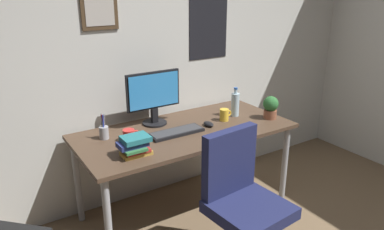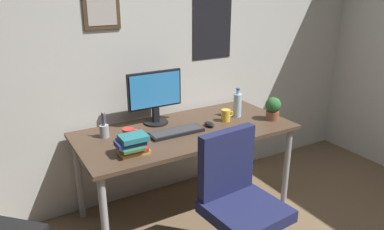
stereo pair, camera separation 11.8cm
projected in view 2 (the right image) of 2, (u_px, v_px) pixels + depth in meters
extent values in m
cube|color=silver|center=(168.00, 49.00, 3.18)|extent=(4.40, 0.08, 2.60)
cube|color=#4C3823|center=(101.00, 6.00, 2.75)|extent=(0.28, 0.02, 0.34)
cube|color=beige|center=(102.00, 6.00, 2.74)|extent=(0.22, 0.00, 0.28)
cube|color=black|center=(212.00, 27.00, 3.29)|extent=(0.40, 0.01, 0.56)
cube|color=#4C3828|center=(186.00, 131.00, 2.94)|extent=(1.71, 0.80, 0.03)
cylinder|color=#9EA0A5|center=(105.00, 224.00, 2.41)|extent=(0.05, 0.05, 0.71)
cylinder|color=#9EA0A5|center=(287.00, 167.00, 3.16)|extent=(0.05, 0.05, 0.71)
cylinder|color=#9EA0A5|center=(79.00, 179.00, 2.97)|extent=(0.05, 0.05, 0.71)
cylinder|color=#9EA0A5|center=(239.00, 139.00, 3.71)|extent=(0.05, 0.05, 0.71)
cube|color=#1E234C|center=(245.00, 211.00, 2.36)|extent=(0.50, 0.50, 0.08)
cube|color=#1E234C|center=(227.00, 162.00, 2.43)|extent=(0.42, 0.11, 0.45)
cylinder|color=black|center=(156.00, 122.00, 3.05)|extent=(0.20, 0.20, 0.01)
cube|color=black|center=(156.00, 115.00, 3.03)|extent=(0.05, 0.04, 0.12)
cube|color=black|center=(155.00, 90.00, 2.96)|extent=(0.46, 0.02, 0.30)
cube|color=#338CD8|center=(156.00, 90.00, 2.95)|extent=(0.43, 0.00, 0.27)
cube|color=black|center=(176.00, 132.00, 2.84)|extent=(0.43, 0.15, 0.02)
cube|color=#38383A|center=(176.00, 130.00, 2.84)|extent=(0.41, 0.13, 0.00)
ellipsoid|color=black|center=(209.00, 124.00, 2.98)|extent=(0.06, 0.11, 0.04)
cylinder|color=silver|center=(237.00, 105.00, 3.18)|extent=(0.07, 0.07, 0.20)
cylinder|color=silver|center=(238.00, 92.00, 3.14)|extent=(0.03, 0.03, 0.04)
cylinder|color=#2659B2|center=(238.00, 89.00, 3.13)|extent=(0.03, 0.03, 0.01)
cylinder|color=yellow|center=(226.00, 115.00, 3.09)|extent=(0.08, 0.08, 0.10)
torus|color=yellow|center=(231.00, 114.00, 3.11)|extent=(0.05, 0.01, 0.05)
cylinder|color=red|center=(128.00, 134.00, 2.72)|extent=(0.09, 0.09, 0.09)
torus|color=red|center=(135.00, 132.00, 2.74)|extent=(0.05, 0.01, 0.05)
cylinder|color=brown|center=(272.00, 115.00, 3.13)|extent=(0.11, 0.11, 0.07)
sphere|color=#2D6B33|center=(273.00, 105.00, 3.09)|extent=(0.13, 0.13, 0.13)
ellipsoid|color=#287A38|center=(268.00, 105.00, 3.10)|extent=(0.07, 0.08, 0.02)
ellipsoid|color=#287A38|center=(274.00, 103.00, 3.13)|extent=(0.07, 0.08, 0.02)
ellipsoid|color=#287A38|center=(273.00, 106.00, 3.06)|extent=(0.08, 0.07, 0.02)
cylinder|color=#9EA0A5|center=(104.00, 131.00, 2.76)|extent=(0.07, 0.07, 0.09)
cylinder|color=#263FBF|center=(104.00, 122.00, 2.73)|extent=(0.01, 0.01, 0.13)
cylinder|color=red|center=(103.00, 122.00, 2.74)|extent=(0.01, 0.01, 0.13)
cylinder|color=black|center=(102.00, 121.00, 2.74)|extent=(0.01, 0.01, 0.13)
cylinder|color=#9EA0A5|center=(105.00, 121.00, 2.74)|extent=(0.01, 0.03, 0.14)
cylinder|color=#9EA0A5|center=(103.00, 121.00, 2.73)|extent=(0.01, 0.02, 0.14)
cube|color=gold|center=(134.00, 152.00, 2.51)|extent=(0.20, 0.12, 0.03)
cube|color=#B22D28|center=(134.00, 149.00, 2.50)|extent=(0.17, 0.13, 0.02)
cube|color=#33723F|center=(131.00, 147.00, 2.47)|extent=(0.15, 0.15, 0.02)
cube|color=navy|center=(130.00, 143.00, 2.48)|extent=(0.20, 0.12, 0.03)
cube|color=#26727A|center=(133.00, 138.00, 2.47)|extent=(0.18, 0.14, 0.03)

